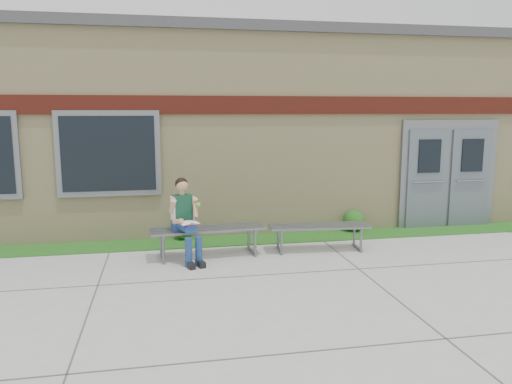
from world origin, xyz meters
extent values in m
plane|color=#9E9E99|center=(0.00, 0.00, 0.00)|extent=(80.00, 80.00, 0.00)
cube|color=#195316|center=(0.00, 2.60, 0.01)|extent=(16.00, 0.80, 0.02)
cube|color=beige|center=(0.00, 6.00, 2.00)|extent=(16.00, 6.00, 4.00)
cube|color=#3F3F42|center=(0.00, 6.00, 4.10)|extent=(16.20, 6.20, 0.20)
cube|color=maroon|center=(0.00, 2.97, 2.60)|extent=(16.00, 0.06, 0.35)
cube|color=slate|center=(-3.00, 2.96, 1.70)|extent=(1.90, 0.08, 1.60)
cube|color=black|center=(-3.00, 2.92, 1.70)|extent=(1.70, 0.04, 1.40)
cube|color=slate|center=(4.00, 2.96, 1.15)|extent=(2.20, 0.08, 2.30)
cube|color=#545E65|center=(3.50, 2.91, 1.05)|extent=(0.92, 0.06, 2.10)
cube|color=#545E65|center=(4.50, 2.91, 1.05)|extent=(0.92, 0.06, 2.10)
cube|color=slate|center=(-1.29, 1.66, 0.49)|extent=(2.00, 0.71, 0.04)
cube|color=slate|center=(-2.07, 1.66, 0.22)|extent=(0.09, 0.55, 0.45)
cube|color=slate|center=(-0.50, 1.66, 0.22)|extent=(0.09, 0.55, 0.45)
cube|color=slate|center=(0.71, 1.66, 0.45)|extent=(1.82, 0.64, 0.03)
cube|color=slate|center=(0.00, 1.66, 0.20)|extent=(0.08, 0.50, 0.41)
cube|color=slate|center=(1.43, 1.66, 0.20)|extent=(0.08, 0.50, 0.41)
cube|color=navy|center=(-1.72, 1.61, 0.59)|extent=(0.38, 0.32, 0.15)
cube|color=#0E3622|center=(-1.72, 1.59, 0.89)|extent=(0.35, 0.27, 0.44)
sphere|color=tan|center=(-1.72, 1.58, 1.27)|extent=(0.25, 0.25, 0.20)
sphere|color=black|center=(-1.72, 1.60, 1.29)|extent=(0.26, 0.26, 0.21)
cylinder|color=navy|center=(-1.74, 1.34, 0.61)|extent=(0.25, 0.43, 0.14)
cylinder|color=navy|center=(-1.57, 1.39, 0.61)|extent=(0.25, 0.43, 0.14)
cylinder|color=navy|center=(-1.65, 1.13, 0.24)|extent=(0.12, 0.12, 0.48)
cylinder|color=navy|center=(-1.49, 1.18, 0.24)|extent=(0.12, 0.12, 0.48)
cube|color=black|center=(-1.63, 1.06, 0.05)|extent=(0.16, 0.27, 0.10)
cube|color=black|center=(-1.47, 1.11, 0.05)|extent=(0.16, 0.27, 0.10)
cylinder|color=tan|center=(-1.88, 1.48, 0.94)|extent=(0.14, 0.23, 0.26)
cylinder|color=tan|center=(-1.53, 1.59, 0.94)|extent=(0.14, 0.23, 0.26)
cube|color=white|center=(-1.62, 1.26, 0.70)|extent=(0.35, 0.29, 0.01)
cube|color=#BA4670|center=(-1.62, 1.26, 0.69)|extent=(0.35, 0.30, 0.01)
sphere|color=#64BE32|center=(-1.46, 1.47, 0.95)|extent=(0.08, 0.08, 0.08)
sphere|color=#195316|center=(-1.64, 2.85, 0.20)|extent=(0.36, 0.36, 0.36)
sphere|color=#195316|center=(1.86, 2.85, 0.24)|extent=(0.44, 0.44, 0.44)
camera|label=1|loc=(-2.05, -6.69, 2.51)|focal=35.00mm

